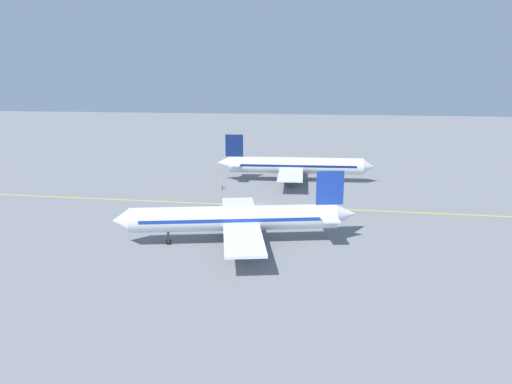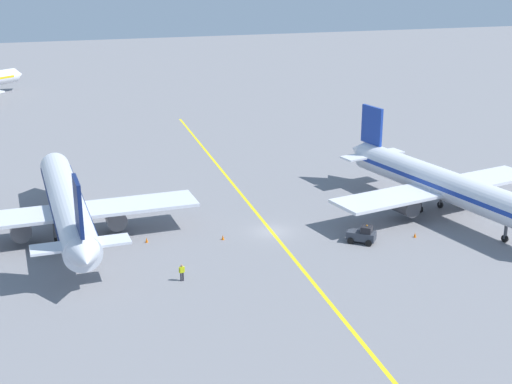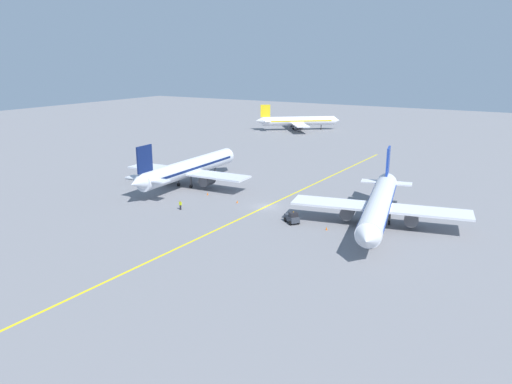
{
  "view_description": "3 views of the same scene",
  "coord_description": "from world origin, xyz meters",
  "px_view_note": "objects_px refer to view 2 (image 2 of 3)",
  "views": [
    {
      "loc": [
        89.52,
        11.19,
        24.75
      ],
      "look_at": [
        5.11,
        0.13,
        3.89
      ],
      "focal_mm": 35.0,
      "sensor_mm": 36.0,
      "label": 1
    },
    {
      "loc": [
        -24.0,
        -70.11,
        29.32
      ],
      "look_at": [
        -1.48,
        1.16,
        4.46
      ],
      "focal_mm": 50.0,
      "sensor_mm": 36.0,
      "label": 2
    },
    {
      "loc": [
        42.44,
        -75.73,
        26.16
      ],
      "look_at": [
        -1.34,
        -1.31,
        2.88
      ],
      "focal_mm": 35.0,
      "sensor_mm": 36.0,
      "label": 3
    }
  ],
  "objects_px": {
    "ground_crew_worker": "(182,272)",
    "traffic_cone_near_nose": "(223,237)",
    "airplane_at_gate": "(67,205)",
    "traffic_cone_by_wingtip": "(147,240)",
    "airplane_adjacent_stand": "(442,184)",
    "baggage_tug_dark": "(362,235)",
    "traffic_cone_mid_apron": "(415,235)"
  },
  "relations": [
    {
      "from": "airplane_adjacent_stand",
      "to": "ground_crew_worker",
      "type": "distance_m",
      "value": 34.37
    },
    {
      "from": "traffic_cone_mid_apron",
      "to": "airplane_at_gate",
      "type": "bearing_deg",
      "value": 162.25
    },
    {
      "from": "traffic_cone_mid_apron",
      "to": "airplane_adjacent_stand",
      "type": "bearing_deg",
      "value": 41.32
    },
    {
      "from": "traffic_cone_near_nose",
      "to": "traffic_cone_by_wingtip",
      "type": "xyz_separation_m",
      "value": [
        -8.02,
        1.71,
        0.0
      ]
    },
    {
      "from": "airplane_at_gate",
      "to": "baggage_tug_dark",
      "type": "height_order",
      "value": "airplane_at_gate"
    },
    {
      "from": "airplane_at_gate",
      "to": "ground_crew_worker",
      "type": "relative_size",
      "value": 21.13
    },
    {
      "from": "baggage_tug_dark",
      "to": "traffic_cone_near_nose",
      "type": "relative_size",
      "value": 5.96
    },
    {
      "from": "airplane_adjacent_stand",
      "to": "traffic_cone_mid_apron",
      "type": "xyz_separation_m",
      "value": [
        -6.48,
        -5.7,
        -3.43
      ]
    },
    {
      "from": "airplane_adjacent_stand",
      "to": "traffic_cone_mid_apron",
      "type": "relative_size",
      "value": 64.22
    },
    {
      "from": "baggage_tug_dark",
      "to": "traffic_cone_mid_apron",
      "type": "relative_size",
      "value": 5.96
    },
    {
      "from": "baggage_tug_dark",
      "to": "ground_crew_worker",
      "type": "height_order",
      "value": "baggage_tug_dark"
    },
    {
      "from": "baggage_tug_dark",
      "to": "ground_crew_worker",
      "type": "bearing_deg",
      "value": -170.31
    },
    {
      "from": "ground_crew_worker",
      "to": "baggage_tug_dark",
      "type": "bearing_deg",
      "value": 9.69
    },
    {
      "from": "baggage_tug_dark",
      "to": "traffic_cone_mid_apron",
      "type": "height_order",
      "value": "baggage_tug_dark"
    },
    {
      "from": "ground_crew_worker",
      "to": "traffic_cone_near_nose",
      "type": "relative_size",
      "value": 3.05
    },
    {
      "from": "ground_crew_worker",
      "to": "traffic_cone_near_nose",
      "type": "xyz_separation_m",
      "value": [
        6.36,
        8.79,
        -0.63
      ]
    },
    {
      "from": "airplane_at_gate",
      "to": "ground_crew_worker",
      "type": "xyz_separation_m",
      "value": [
        9.46,
        -14.68,
        -2.8
      ]
    },
    {
      "from": "airplane_at_gate",
      "to": "traffic_cone_mid_apron",
      "type": "xyz_separation_m",
      "value": [
        36.08,
        -11.55,
        -3.43
      ]
    },
    {
      "from": "airplane_at_gate",
      "to": "traffic_cone_near_nose",
      "type": "relative_size",
      "value": 64.54
    },
    {
      "from": "airplane_at_gate",
      "to": "traffic_cone_near_nose",
      "type": "distance_m",
      "value": 17.23
    },
    {
      "from": "airplane_adjacent_stand",
      "to": "traffic_cone_by_wingtip",
      "type": "bearing_deg",
      "value": 177.25
    },
    {
      "from": "airplane_at_gate",
      "to": "traffic_cone_near_nose",
      "type": "bearing_deg",
      "value": -20.41
    },
    {
      "from": "traffic_cone_near_nose",
      "to": "traffic_cone_by_wingtip",
      "type": "bearing_deg",
      "value": 167.95
    },
    {
      "from": "airplane_at_gate",
      "to": "ground_crew_worker",
      "type": "distance_m",
      "value": 17.69
    },
    {
      "from": "ground_crew_worker",
      "to": "traffic_cone_mid_apron",
      "type": "relative_size",
      "value": 3.05
    },
    {
      "from": "airplane_at_gate",
      "to": "traffic_cone_mid_apron",
      "type": "bearing_deg",
      "value": -17.75
    },
    {
      "from": "traffic_cone_near_nose",
      "to": "traffic_cone_mid_apron",
      "type": "relative_size",
      "value": 1.0
    },
    {
      "from": "airplane_adjacent_stand",
      "to": "baggage_tug_dark",
      "type": "relative_size",
      "value": 10.77
    },
    {
      "from": "traffic_cone_by_wingtip",
      "to": "ground_crew_worker",
      "type": "bearing_deg",
      "value": -81.0
    },
    {
      "from": "airplane_adjacent_stand",
      "to": "traffic_cone_near_nose",
      "type": "relative_size",
      "value": 64.22
    },
    {
      "from": "traffic_cone_by_wingtip",
      "to": "traffic_cone_mid_apron",
      "type": "bearing_deg",
      "value": -14.61
    },
    {
      "from": "baggage_tug_dark",
      "to": "traffic_cone_near_nose",
      "type": "height_order",
      "value": "baggage_tug_dark"
    }
  ]
}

